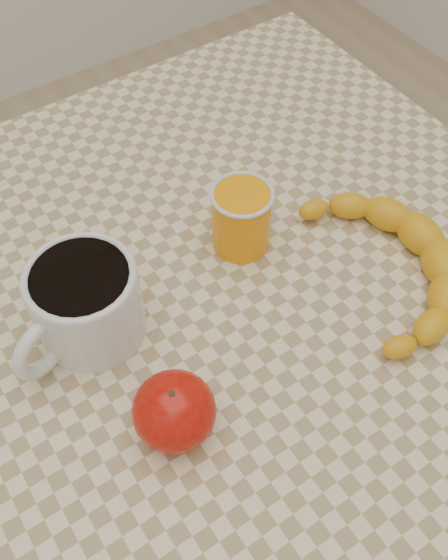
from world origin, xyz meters
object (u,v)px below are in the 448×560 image
table (224,333)px  banana (390,264)px  coffee_mug (84,302)px  orange_juice_glass (241,218)px  apple (174,411)px

table → banana: size_ratio=2.55×
coffee_mug → banana: 0.32m
table → orange_juice_glass: (0.05, 0.05, 0.13)m
coffee_mug → table: bearing=-14.0°
orange_juice_glass → banana: orange_juice_glass is taller
table → banana: 0.21m
table → apple: (-0.12, -0.11, 0.12)m
table → orange_juice_glass: bearing=40.6°
coffee_mug → banana: coffee_mug is taller
banana → apple: bearing=-152.0°
coffee_mug → orange_juice_glass: coffee_mug is taller
orange_juice_glass → apple: 0.23m
coffee_mug → orange_juice_glass: bearing=3.4°
table → apple: 0.20m
coffee_mug → orange_juice_glass: 0.20m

